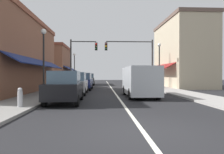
# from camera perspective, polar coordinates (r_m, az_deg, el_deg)

# --- Properties ---
(ground_plane) EXTENTS (80.00, 80.00, 0.00)m
(ground_plane) POSITION_cam_1_polar(r_m,az_deg,el_deg) (23.60, -0.10, -3.21)
(ground_plane) COLOR black
(sidewalk_left) EXTENTS (2.60, 56.00, 0.12)m
(sidewalk_left) POSITION_cam_1_polar(r_m,az_deg,el_deg) (23.97, -13.37, -3.02)
(sidewalk_left) COLOR gray
(sidewalk_left) RESTS_ON ground
(sidewalk_right) EXTENTS (2.60, 56.00, 0.12)m
(sidewalk_right) POSITION_cam_1_polar(r_m,az_deg,el_deg) (24.48, 12.88, -2.94)
(sidewalk_right) COLOR #A39E99
(sidewalk_right) RESTS_ON ground
(lane_center_stripe) EXTENTS (0.14, 52.00, 0.01)m
(lane_center_stripe) POSITION_cam_1_polar(r_m,az_deg,el_deg) (23.60, -0.10, -3.20)
(lane_center_stripe) COLOR silver
(lane_center_stripe) RESTS_ON ground
(storefront_left_block) EXTENTS (6.92, 14.20, 6.59)m
(storefront_left_block) POSITION_cam_1_polar(r_m,az_deg,el_deg) (19.54, -28.67, 5.62)
(storefront_left_block) COLOR brown
(storefront_left_block) RESTS_ON ground
(storefront_right_block) EXTENTS (5.85, 10.20, 8.48)m
(storefront_right_block) POSITION_cam_1_polar(r_m,az_deg,el_deg) (27.61, 18.94, 6.12)
(storefront_right_block) COLOR #BCAD8E
(storefront_right_block) RESTS_ON ground
(storefront_far_left) EXTENTS (5.72, 8.20, 6.26)m
(storefront_far_left) POSITION_cam_1_polar(r_m,az_deg,el_deg) (34.47, -16.07, 3.18)
(storefront_far_left) COLOR brown
(storefront_far_left) RESTS_ON ground
(parked_car_nearest_left) EXTENTS (1.84, 4.13, 1.77)m
(parked_car_nearest_left) POSITION_cam_1_polar(r_m,az_deg,el_deg) (11.61, -12.98, -2.79)
(parked_car_nearest_left) COLOR black
(parked_car_nearest_left) RESTS_ON ground
(parked_car_second_left) EXTENTS (1.81, 4.11, 1.77)m
(parked_car_second_left) POSITION_cam_1_polar(r_m,az_deg,el_deg) (16.58, -10.14, -1.78)
(parked_car_second_left) COLOR silver
(parked_car_second_left) RESTS_ON ground
(parked_car_third_left) EXTENTS (1.85, 4.13, 1.77)m
(parked_car_third_left) POSITION_cam_1_polar(r_m,az_deg,el_deg) (21.32, -8.04, -1.25)
(parked_car_third_left) COLOR navy
(parked_car_third_left) RESTS_ON ground
(parked_car_far_left) EXTENTS (1.81, 4.11, 1.77)m
(parked_car_far_left) POSITION_cam_1_polar(r_m,az_deg,el_deg) (25.67, -7.58, -0.94)
(parked_car_far_left) COLOR #B7BABF
(parked_car_far_left) RESTS_ON ground
(parked_car_distant_left) EXTENTS (1.88, 4.15, 1.77)m
(parked_car_distant_left) POSITION_cam_1_polar(r_m,az_deg,el_deg) (30.83, -6.58, -0.69)
(parked_car_distant_left) COLOR #4C5156
(parked_car_distant_left) RESTS_ON ground
(van_in_lane) EXTENTS (2.01, 5.18, 2.12)m
(van_in_lane) POSITION_cam_1_polar(r_m,az_deg,el_deg) (14.60, 7.76, -1.04)
(van_in_lane) COLOR #B2B7BC
(van_in_lane) RESTS_ON ground
(traffic_signal_mast_arm) EXTENTS (5.68, 0.50, 5.70)m
(traffic_signal_mast_arm) POSITION_cam_1_polar(r_m,az_deg,el_deg) (24.06, 6.65, 6.24)
(traffic_signal_mast_arm) COLOR #333333
(traffic_signal_mast_arm) RESTS_ON ground
(traffic_signal_left_corner) EXTENTS (3.24, 0.50, 5.78)m
(traffic_signal_left_corner) POSITION_cam_1_polar(r_m,az_deg,el_deg) (24.52, -9.05, 5.85)
(traffic_signal_left_corner) COLOR #333333
(traffic_signal_left_corner) RESTS_ON ground
(street_lamp_left_near) EXTENTS (0.36, 0.36, 4.62)m
(street_lamp_left_near) POSITION_cam_1_polar(r_m,az_deg,el_deg) (14.37, -18.59, 6.83)
(street_lamp_left_near) COLOR black
(street_lamp_left_near) RESTS_ON ground
(street_lamp_right_mid) EXTENTS (0.36, 0.36, 4.89)m
(street_lamp_right_mid) POSITION_cam_1_polar(r_m,az_deg,el_deg) (22.01, 13.10, 5.06)
(street_lamp_right_mid) COLOR black
(street_lamp_right_mid) RESTS_ON ground
(street_lamp_left_far) EXTENTS (0.36, 0.36, 4.73)m
(street_lamp_left_far) POSITION_cam_1_polar(r_m,az_deg,el_deg) (30.24, -10.47, 3.66)
(street_lamp_left_far) COLOR black
(street_lamp_left_far) RESTS_ON ground
(fire_hydrant) EXTENTS (0.22, 0.22, 0.87)m
(fire_hydrant) POSITION_cam_1_polar(r_m,az_deg,el_deg) (10.09, -24.31, -5.20)
(fire_hydrant) COLOR #B2B2B7
(fire_hydrant) RESTS_ON ground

